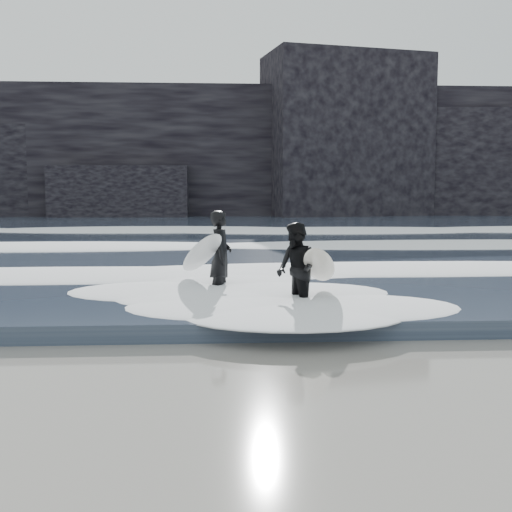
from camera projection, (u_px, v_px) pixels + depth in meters
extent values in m
plane|color=#86654C|center=(305.00, 413.00, 6.52)|extent=(120.00, 120.00, 0.00)
cube|color=#303B4E|center=(233.00, 228.00, 35.30)|extent=(90.00, 52.00, 0.30)
cube|color=black|center=(228.00, 156.00, 51.68)|extent=(70.00, 9.00, 10.00)
ellipsoid|color=white|center=(254.00, 268.00, 15.42)|extent=(60.00, 3.20, 0.20)
ellipsoid|color=white|center=(243.00, 243.00, 22.36)|extent=(60.00, 4.00, 0.24)
ellipsoid|color=white|center=(235.00, 227.00, 31.30)|extent=(60.00, 4.80, 0.30)
imported|color=black|center=(221.00, 256.00, 13.14)|extent=(0.51, 0.72, 1.84)
ellipsoid|color=white|center=(201.00, 254.00, 13.16)|extent=(1.19, 2.11, 1.05)
imported|color=black|center=(296.00, 269.00, 11.50)|extent=(0.90, 1.00, 1.69)
ellipsoid|color=silver|center=(319.00, 266.00, 11.52)|extent=(0.97, 1.98, 0.90)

